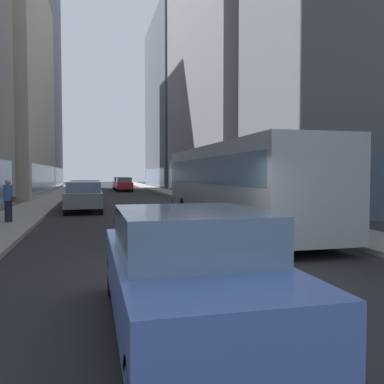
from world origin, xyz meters
name	(u,v)px	position (x,y,z in m)	size (l,w,h in m)	color
ground_plane	(116,193)	(0.00, 35.00, 0.00)	(120.00, 120.00, 0.00)	#232326
sidewalk_left	(58,193)	(-5.70, 35.00, 0.07)	(2.40, 110.00, 0.15)	gray
sidewalk_right	(170,192)	(5.70, 35.00, 0.07)	(2.40, 110.00, 0.15)	#9E9991
building_left_far	(15,67)	(-11.90, 48.77, 15.74)	(10.57, 14.33, 31.50)	slate
building_right_mid	(239,26)	(11.90, 30.55, 16.60)	(10.47, 21.72, 33.21)	slate
building_right_far	(188,104)	(11.90, 52.50, 12.60)	(10.62, 19.83, 25.21)	#4C515B
transit_bus	(236,181)	(2.80, 6.40, 1.78)	(2.78, 11.53, 3.05)	#999EA3
car_red_coupe	(124,184)	(1.20, 39.79, 0.82)	(1.76, 4.79, 1.62)	red
car_silver_sedan	(121,183)	(1.20, 45.06, 0.82)	(1.87, 4.65, 1.62)	#B7BABF
car_grey_wagon	(84,196)	(-2.80, 14.93, 0.83)	(1.91, 4.73, 1.62)	slate
car_blue_hatchback	(187,271)	(-1.20, -2.74, 0.82)	(1.83, 4.63, 1.62)	#4C6BB7
car_black_suv	(86,192)	(-2.80, 20.15, 0.82)	(1.94, 4.48, 1.62)	black
dalmatian_dog	(219,235)	(0.75, 2.01, 0.51)	(0.22, 0.96, 0.72)	white
pedestrian_with_handbag	(8,200)	(-5.57, 9.47, 1.01)	(0.45, 0.34, 1.69)	#1E1E2D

